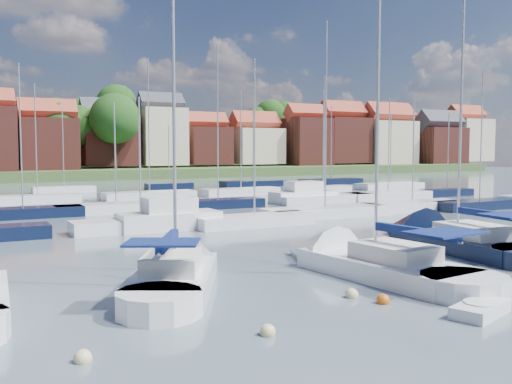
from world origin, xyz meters
TOP-DOWN VIEW (x-y plane):
  - ground at (0.00, 40.00)m, footprint 260.00×260.00m
  - sailboat_left at (-10.24, 4.86)m, footprint 7.80×11.19m
  - sailboat_centre at (-2.22, 3.14)m, footprint 4.64×12.85m
  - sailboat_navy at (6.33, 6.33)m, footprint 5.02×14.04m
  - tender at (-2.98, -4.40)m, footprint 2.71×1.87m
  - buoy_a at (-15.58, -2.42)m, footprint 0.48×0.48m
  - buoy_b at (-10.26, -2.81)m, footprint 0.48×0.48m
  - buoy_c at (-4.86, -1.71)m, footprint 0.49×0.49m
  - buoy_e at (6.25, 6.42)m, footprint 0.55×0.55m
  - buoy_g at (-5.36, -0.51)m, footprint 0.50×0.50m
  - marina_field at (1.91, 35.15)m, footprint 79.62×41.41m
  - far_shore_town at (2.23, 132.67)m, footprint 212.46×90.00m

SIDE VIEW (x-z plane):
  - ground at x=0.00m, z-range 0.00..0.00m
  - buoy_a at x=-15.58m, z-range -0.24..0.24m
  - buoy_b at x=-10.26m, z-range -0.24..0.24m
  - buoy_c at x=-4.86m, z-range -0.25..0.25m
  - buoy_e at x=6.25m, z-range -0.27..0.27m
  - buoy_g at x=-5.36m, z-range -0.25..0.25m
  - tender at x=-2.98m, z-range -0.06..0.47m
  - sailboat_navy at x=6.33m, z-range -9.12..9.81m
  - sailboat_centre at x=-2.22m, z-range -8.16..8.86m
  - sailboat_left at x=-10.24m, z-range -7.20..7.91m
  - marina_field at x=1.91m, z-range -7.53..8.40m
  - far_shore_town at x=2.23m, z-range -6.53..15.74m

